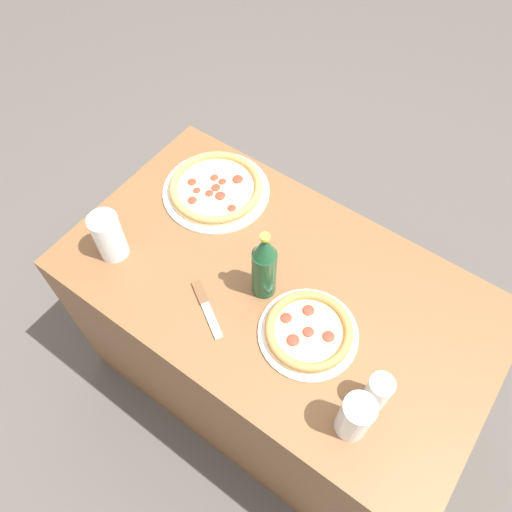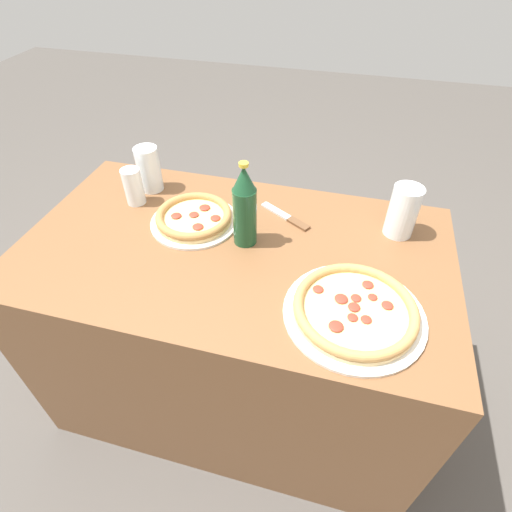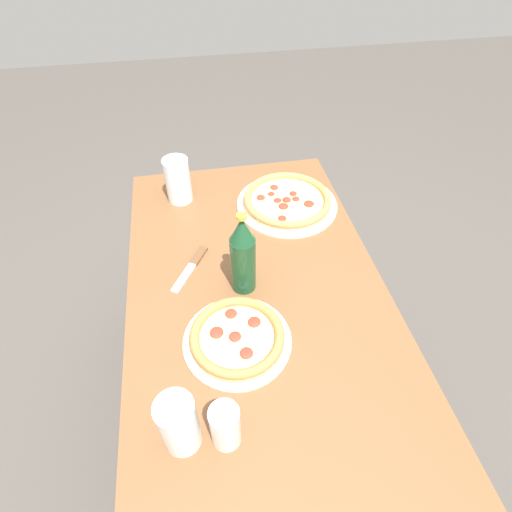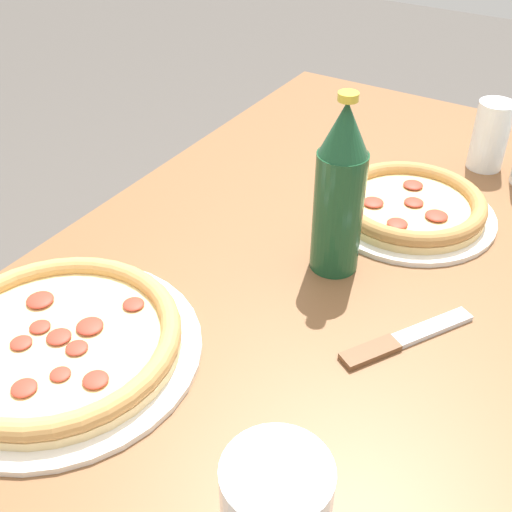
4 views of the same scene
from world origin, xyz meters
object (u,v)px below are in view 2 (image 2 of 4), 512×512
Objects in this scene: glass_iced_tea at (149,170)px; glass_water at (403,212)px; glass_cola at (134,187)px; beer_bottle at (245,207)px; pizza_veggie at (194,218)px; knife at (287,217)px; pizza_pepperoni at (355,310)px.

glass_water is at bearing -2.44° from glass_iced_tea.
glass_cola is (-0.82, -0.05, -0.02)m from glass_water.
beer_bottle is (-0.42, -0.15, 0.05)m from glass_water.
pizza_veggie is 0.21m from beer_bottle.
glass_cola is (-0.01, -0.09, -0.01)m from glass_iced_tea.
glass_cola is 0.41m from beer_bottle.
glass_water reaches higher than glass_cola.
knife is (0.49, 0.04, -0.05)m from glass_cola.
beer_bottle is at bearing -14.23° from pizza_veggie.
pizza_veggie is at bearing 165.77° from beer_bottle.
pizza_veggie is 1.77× the size of glass_iced_tea.
glass_cola is 0.69× the size of knife.
pizza_veggie is 2.23× the size of glass_cola.
glass_cola is at bearing 157.50° from pizza_pepperoni.
beer_bottle is (-0.33, 0.20, 0.10)m from pizza_pepperoni.
pizza_pepperoni and pizza_veggie have the same top height.
beer_bottle is at bearing 148.43° from pizza_pepperoni.
pizza_veggie is 0.29m from knife.
glass_cola is at bearing 166.14° from pizza_veggie.
beer_bottle reaches higher than glass_water.
pizza_pepperoni is at bearing -31.57° from beer_bottle.
pizza_pepperoni is 0.81m from glass_iced_tea.
pizza_veggie is at bearing -160.75° from knife.
glass_water is (0.60, 0.11, 0.05)m from pizza_veggie.
knife is at bearing 124.29° from pizza_pepperoni.
beer_bottle is at bearing -124.50° from knife.
glass_water is 1.30× the size of glass_cola.
glass_water reaches higher than pizza_veggie.
beer_bottle reaches higher than pizza_veggie.
glass_water is 0.61× the size of beer_bottle.
glass_iced_tea is at bearing 151.38° from pizza_pepperoni.
pizza_veggie is at bearing -169.82° from glass_water.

